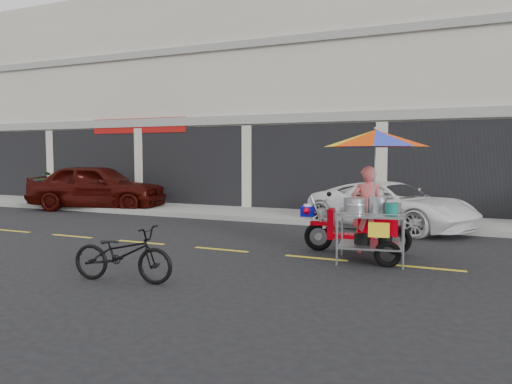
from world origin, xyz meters
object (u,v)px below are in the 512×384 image
at_px(maroon_sedan, 97,187).
at_px(food_vendor_rig, 371,177).
at_px(white_pickup, 391,205).
at_px(near_bicycle, 123,254).

bearing_deg(maroon_sedan, food_vendor_rig, -127.52).
relative_size(maroon_sedan, food_vendor_rig, 1.79).
height_order(maroon_sedan, white_pickup, maroon_sedan).
xyz_separation_m(maroon_sedan, white_pickup, (10.10, -0.38, -0.19)).
xyz_separation_m(white_pickup, food_vendor_rig, (0.25, -3.89, 0.91)).
relative_size(near_bicycle, food_vendor_rig, 0.62).
height_order(maroon_sedan, near_bicycle, maroon_sedan).
xyz_separation_m(white_pickup, near_bicycle, (-2.80, -7.18, -0.18)).
bearing_deg(near_bicycle, food_vendor_rig, -51.77).
bearing_deg(white_pickup, near_bicycle, -177.67).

